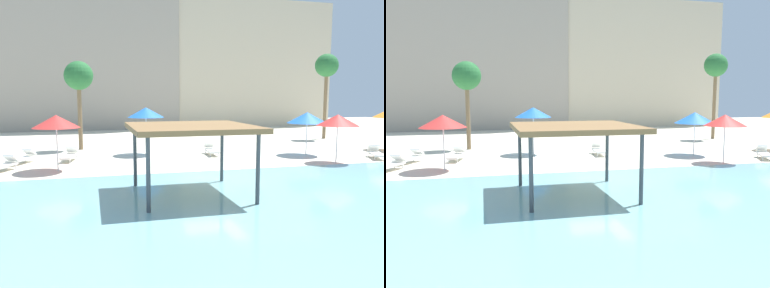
% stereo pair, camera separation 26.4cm
% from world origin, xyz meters
% --- Properties ---
extents(ground_plane, '(80.00, 80.00, 0.00)m').
position_xyz_m(ground_plane, '(0.00, 0.00, 0.00)').
color(ground_plane, beige).
extents(lagoon_water, '(44.00, 13.50, 0.04)m').
position_xyz_m(lagoon_water, '(0.00, -5.25, 0.02)').
color(lagoon_water, '#7AB7C1').
rests_on(lagoon_water, ground).
extents(shade_pavilion, '(4.33, 4.33, 2.58)m').
position_xyz_m(shade_pavilion, '(-1.77, -2.58, 2.43)').
color(shade_pavilion, '#42474C').
rests_on(shade_pavilion, ground).
extents(beach_umbrella_blue_0, '(2.43, 2.43, 2.62)m').
position_xyz_m(beach_umbrella_blue_0, '(7.55, 5.09, 2.28)').
color(beach_umbrella_blue_0, silver).
rests_on(beach_umbrella_blue_0, ground).
extents(beach_umbrella_blue_1, '(2.24, 2.24, 2.91)m').
position_xyz_m(beach_umbrella_blue_1, '(-1.95, 7.79, 2.60)').
color(beach_umbrella_blue_1, silver).
rests_on(beach_umbrella_blue_1, ground).
extents(beach_umbrella_red_3, '(2.23, 2.23, 2.62)m').
position_xyz_m(beach_umbrella_red_3, '(7.61, 2.15, 2.31)').
color(beach_umbrella_red_3, silver).
rests_on(beach_umbrella_red_3, ground).
extents(beach_umbrella_red_4, '(2.25, 2.25, 2.71)m').
position_xyz_m(beach_umbrella_red_4, '(-6.85, 3.64, 2.39)').
color(beach_umbrella_red_4, silver).
rests_on(beach_umbrella_red_4, ground).
extents(lounge_chair_0, '(1.42, 1.96, 0.74)m').
position_xyz_m(lounge_chair_0, '(-8.85, 6.23, 0.33)').
color(lounge_chair_0, white).
rests_on(lounge_chair_0, ground).
extents(lounge_chair_1, '(1.40, 1.96, 0.74)m').
position_xyz_m(lounge_chair_1, '(10.81, 2.92, 0.33)').
color(lounge_chair_1, white).
rests_on(lounge_chair_1, ground).
extents(lounge_chair_2, '(0.96, 1.98, 0.74)m').
position_xyz_m(lounge_chair_2, '(-6.45, 6.48, 0.33)').
color(lounge_chair_2, white).
rests_on(lounge_chair_2, ground).
extents(lounge_chair_3, '(1.42, 1.96, 0.74)m').
position_xyz_m(lounge_chair_3, '(-9.40, 4.14, 0.33)').
color(lounge_chair_3, white).
rests_on(lounge_chair_3, ground).
extents(lounge_chair_4, '(0.76, 1.94, 0.74)m').
position_xyz_m(lounge_chair_4, '(1.90, 6.60, 0.33)').
color(lounge_chair_4, white).
rests_on(lounge_chair_4, ground).
extents(palm_tree_0, '(1.90, 1.90, 7.07)m').
position_xyz_m(palm_tree_0, '(13.88, 12.80, 5.92)').
color(palm_tree_0, brown).
rests_on(palm_tree_0, ground).
extents(palm_tree_1, '(1.90, 1.90, 5.89)m').
position_xyz_m(palm_tree_1, '(-5.94, 11.01, 4.81)').
color(palm_tree_1, brown).
rests_on(palm_tree_1, ground).
extents(hotel_block_0, '(19.37, 10.81, 19.75)m').
position_xyz_m(hotel_block_0, '(-5.52, 30.81, 9.88)').
color(hotel_block_0, '#9E9384').
rests_on(hotel_block_0, ground).
extents(hotel_block_1, '(23.17, 8.94, 14.45)m').
position_xyz_m(hotel_block_1, '(11.25, 30.03, 7.22)').
color(hotel_block_1, beige).
rests_on(hotel_block_1, ground).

